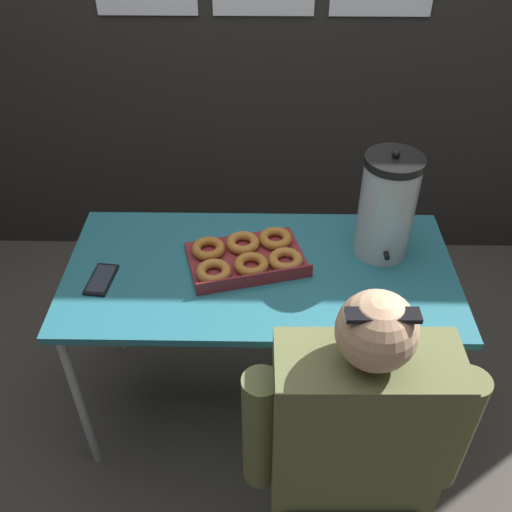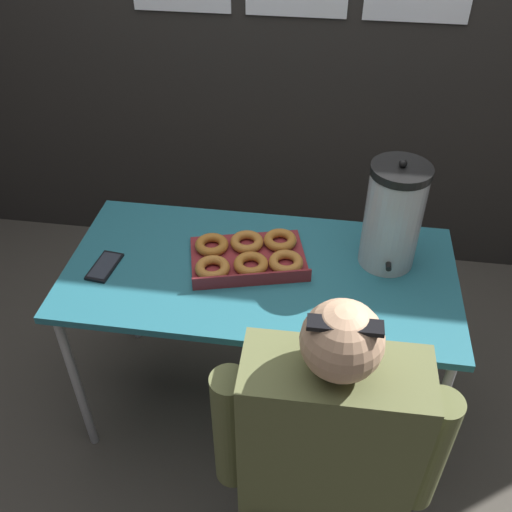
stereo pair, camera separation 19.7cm
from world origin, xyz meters
name	(u,v)px [view 2 (the right image)]	position (x,y,z in m)	size (l,w,h in m)	color
ground_plane	(259,400)	(0.00, 0.00, 0.00)	(12.00, 12.00, 0.00)	#4C473F
folding_table	(260,281)	(0.00, 0.00, 0.70)	(1.37, 0.68, 0.76)	#236675
donut_box	(248,256)	(-0.05, 0.04, 0.78)	(0.46, 0.37, 0.05)	maroon
coffee_urn	(393,216)	(0.44, 0.12, 0.95)	(0.20, 0.23, 0.41)	#B7B7BC
cell_phone	(105,266)	(-0.55, -0.07, 0.76)	(0.09, 0.17, 0.01)	black
person_seated	(324,470)	(0.27, -0.62, 0.56)	(0.63, 0.26, 1.20)	#33332D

